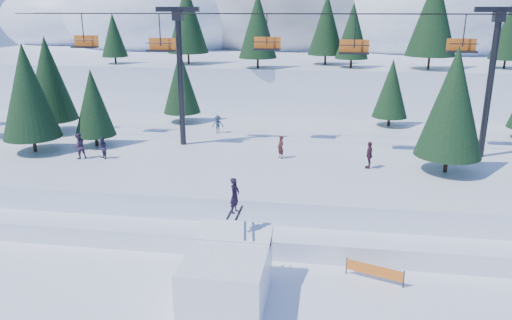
# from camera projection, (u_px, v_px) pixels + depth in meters

# --- Properties ---
(ground) EXTENTS (160.00, 160.00, 0.00)m
(ground) POSITION_uv_depth(u_px,v_px,m) (268.00, 318.00, 21.33)
(ground) COLOR white
(ground) RESTS_ON ground
(mid_shelf) EXTENTS (70.00, 22.00, 2.50)m
(mid_shelf) POSITION_uv_depth(u_px,v_px,m) (298.00, 165.00, 37.98)
(mid_shelf) COLOR white
(mid_shelf) RESTS_ON ground
(berm) EXTENTS (70.00, 6.00, 1.10)m
(berm) POSITION_uv_depth(u_px,v_px,m) (286.00, 228.00, 28.73)
(berm) COLOR white
(berm) RESTS_ON ground
(mountain_ridge) EXTENTS (119.00, 60.96, 26.46)m
(mountain_ridge) POSITION_uv_depth(u_px,v_px,m) (293.00, 25.00, 88.56)
(mountain_ridge) COLOR white
(mountain_ridge) RESTS_ON ground
(jump_kicker) EXTENTS (3.55, 4.84, 5.38)m
(jump_kicker) POSITION_uv_depth(u_px,v_px,m) (227.00, 275.00, 22.23)
(jump_kicker) COLOR white
(jump_kicker) RESTS_ON ground
(chairlift) EXTENTS (46.00, 3.21, 10.28)m
(chairlift) POSITION_uv_depth(u_px,v_px,m) (323.00, 57.00, 35.43)
(chairlift) COLOR black
(chairlift) RESTS_ON mid_shelf
(conifer_stand) EXTENTS (63.00, 16.60, 9.58)m
(conifer_stand) POSITION_uv_depth(u_px,v_px,m) (381.00, 92.00, 36.13)
(conifer_stand) COLOR black
(conifer_stand) RESTS_ON mid_shelf
(distant_skiers) EXTENTS (28.92, 9.66, 1.84)m
(distant_skiers) POSITION_uv_depth(u_px,v_px,m) (235.00, 141.00, 36.44)
(distant_skiers) COLOR #2B233E
(distant_skiers) RESTS_ON mid_shelf
(banner_near) EXTENTS (2.70, 0.99, 0.90)m
(banner_near) POSITION_uv_depth(u_px,v_px,m) (374.00, 271.00, 24.11)
(banner_near) COLOR black
(banner_near) RESTS_ON ground
(banner_far) EXTENTS (2.85, 0.31, 0.90)m
(banner_far) POSITION_uv_depth(u_px,v_px,m) (437.00, 255.00, 25.65)
(banner_far) COLOR black
(banner_far) RESTS_ON ground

